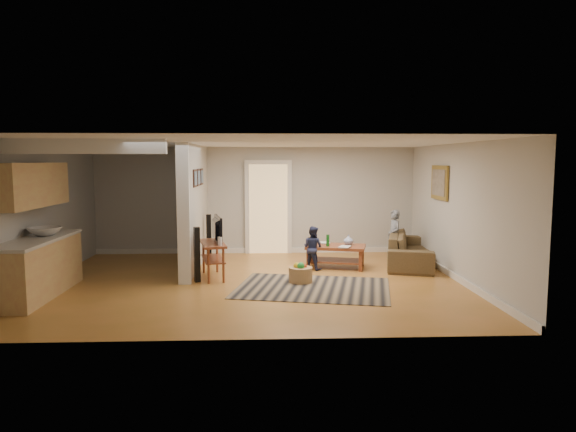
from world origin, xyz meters
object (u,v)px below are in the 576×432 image
object	(u,v)px
tv_console	(213,246)
child	(393,262)
coffee_table	(337,250)
toddler	(313,269)
toy_basket	(301,274)
sofa	(411,264)
speaker_right	(209,238)
speaker_left	(197,255)

from	to	relation	value
tv_console	child	xyz separation A→B (m)	(3.74, 1.34, -0.61)
child	coffee_table	bearing A→B (deg)	-79.04
coffee_table	child	world-z (taller)	coffee_table
toddler	tv_console	bearing A→B (deg)	57.36
toy_basket	sofa	bearing A→B (deg)	31.91
sofa	child	bearing A→B (deg)	62.26
coffee_table	toddler	size ratio (longest dim) A/B	1.50
coffee_table	speaker_right	size ratio (longest dim) A/B	1.28
speaker_right	child	distance (m)	4.04
sofa	speaker_right	bearing A→B (deg)	98.30
speaker_right	coffee_table	bearing A→B (deg)	-18.48
coffee_table	tv_console	size ratio (longest dim) A/B	1.17
toy_basket	tv_console	bearing A→B (deg)	163.86
toy_basket	child	xyz separation A→B (m)	(2.14, 1.80, -0.16)
speaker_right	toy_basket	bearing A→B (deg)	-49.84
speaker_right	toy_basket	distance (m)	2.81
tv_console	toy_basket	world-z (taller)	tv_console
toy_basket	toddler	distance (m)	1.16
coffee_table	speaker_left	bearing A→B (deg)	-156.97
child	tv_console	bearing A→B (deg)	-81.45
speaker_left	child	xyz separation A→B (m)	(4.00, 1.68, -0.50)
tv_console	speaker_right	size ratio (longest dim) A/B	1.09
speaker_right	sofa	bearing A→B (deg)	-9.12
toddler	sofa	bearing A→B (deg)	-130.20
sofa	toddler	world-z (taller)	toddler
tv_console	child	bearing A→B (deg)	7.33
tv_console	toddler	bearing A→B (deg)	6.16
child	toddler	bearing A→B (deg)	-80.24
coffee_table	speaker_right	distance (m)	2.81
coffee_table	toddler	world-z (taller)	coffee_table
toy_basket	child	world-z (taller)	child
coffee_table	speaker_left	world-z (taller)	speaker_left
speaker_left	toy_basket	world-z (taller)	speaker_left
coffee_table	toy_basket	size ratio (longest dim) A/B	3.08
toddler	speaker_left	bearing A→B (deg)	63.02
tv_console	toy_basket	size ratio (longest dim) A/B	2.63
speaker_left	toddler	size ratio (longest dim) A/B	1.14
sofa	speaker_right	size ratio (longest dim) A/B	2.22
coffee_table	child	xyz separation A→B (m)	(1.31, 0.53, -0.36)
speaker_left	coffee_table	bearing A→B (deg)	1.95
speaker_right	toddler	size ratio (longest dim) A/B	1.17
sofa	toy_basket	world-z (taller)	toy_basket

